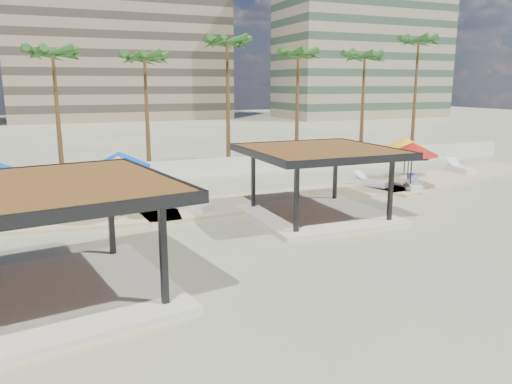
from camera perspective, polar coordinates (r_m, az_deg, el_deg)
ground at (r=21.05m, az=6.47°, el=-5.38°), size 200.00×200.00×0.00m
promenade at (r=28.50m, az=2.38°, el=-0.52°), size 44.45×7.97×0.24m
boundary_wall at (r=35.34m, az=-6.40°, el=2.80°), size 56.00×0.30×1.20m
building_mid at (r=96.75m, az=-15.41°, el=16.51°), size 38.00×16.00×30.40m
building_east at (r=102.18m, az=12.20°, el=18.10°), size 32.00×15.00×36.40m
pavilion_central at (r=24.17m, az=7.16°, el=1.84°), size 6.76×6.76×3.39m
pavilion_west at (r=15.93m, az=-22.58°, el=-4.08°), size 8.04×8.04×3.56m
umbrella_b at (r=23.68m, az=-15.47°, el=2.96°), size 3.52×3.52×2.94m
umbrella_c at (r=30.83m, az=17.46°, el=4.70°), size 4.20×4.20×2.82m
umbrella_d at (r=32.06m, az=17.10°, el=4.28°), size 3.16×3.16×2.36m
umbrella_e at (r=34.90m, az=16.74°, el=5.37°), size 3.41×3.41×2.69m
umbrella_f at (r=25.91m, az=-15.34°, el=3.58°), size 3.65×3.65×2.86m
lounger_a at (r=25.29m, az=-7.43°, el=-1.46°), size 1.80×2.52×0.92m
lounger_b at (r=31.43m, az=17.60°, el=0.69°), size 1.62×2.11×0.78m
lounger_c at (r=31.70m, az=13.04°, el=1.07°), size 1.59×2.26×0.82m
lounger_d at (r=38.65m, az=22.31°, el=2.47°), size 1.06×2.49×0.91m
palm_c at (r=35.55m, az=-22.20°, el=14.01°), size 3.00×3.00×9.14m
palm_d at (r=37.00m, az=-12.62°, el=14.27°), size 3.00×3.00×8.99m
palm_e at (r=38.18m, az=-3.31°, el=16.17°), size 3.00×3.00×10.20m
palm_f at (r=40.76m, az=4.83°, el=14.99°), size 3.00×3.00×9.52m
palm_g at (r=43.55m, az=12.31°, el=14.49°), size 3.00×3.00×9.43m
palm_h at (r=47.78m, az=18.07°, el=15.61°), size 3.00×3.00×10.91m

